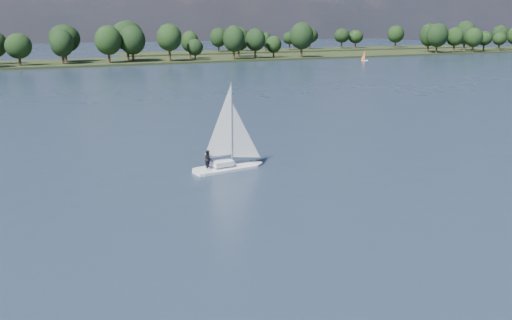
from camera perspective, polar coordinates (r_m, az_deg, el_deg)
The scene contains 6 objects.
ground at distance 110.79m, azimuth -16.64°, elevation 5.38°, with size 700.00×700.00×0.00m, color #233342.
far_shore at distance 221.17m, azimuth -22.80°, elevation 8.69°, with size 660.00×40.00×1.50m, color black.
far_shore_back at distance 323.99m, azimuth 6.02°, elevation 10.86°, with size 220.00×30.00×1.40m, color black.
sailboat at distance 57.54m, azimuth -3.06°, elevation 1.48°, with size 7.22×2.54×9.32m.
dinghy_orange at distance 236.48m, azimuth 10.82°, elevation 9.98°, with size 2.74×2.49×4.27m.
treeline at distance 216.30m, azimuth -23.96°, elevation 10.67°, with size 562.85×74.09×18.27m.
Camera 1 is at (-22.09, -7.58, 14.58)m, focal length 40.00 mm.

